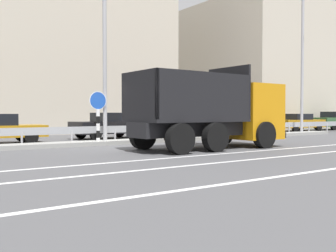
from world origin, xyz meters
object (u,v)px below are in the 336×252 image
at_px(parked_car_4, 109,125).
at_px(parked_car_8, 336,121).
at_px(street_lamp_1, 106,27).
at_px(parked_car_6, 244,123).
at_px(street_lamp_2, 304,54).
at_px(dump_truck, 224,116).
at_px(parked_car_7, 298,122).
at_px(median_road_sign, 98,116).
at_px(parked_car_5, 188,124).

height_order(parked_car_4, parked_car_8, parked_car_8).
xyz_separation_m(street_lamp_1, parked_car_6, (12.24, 3.64, -4.39)).
relative_size(street_lamp_2, parked_car_6, 1.94).
distance_m(parked_car_6, parked_car_8, 10.64).
relative_size(dump_truck, parked_car_8, 1.37).
height_order(dump_truck, parked_car_7, dump_truck).
relative_size(street_lamp_1, parked_car_4, 2.39).
bearing_deg(median_road_sign, parked_car_7, 10.47).
xyz_separation_m(parked_car_6, parked_car_8, (10.63, -0.29, 0.06)).
bearing_deg(parked_car_7, street_lamp_1, -78.38).
relative_size(street_lamp_1, parked_car_5, 2.15).
relative_size(median_road_sign, parked_car_6, 0.48).
xyz_separation_m(dump_truck, parked_car_7, (14.64, 7.38, -0.59)).
bearing_deg(parked_car_7, median_road_sign, -78.61).
height_order(street_lamp_2, parked_car_8, street_lamp_2).
bearing_deg(parked_car_8, median_road_sign, -78.01).
distance_m(street_lamp_1, parked_car_4, 5.92).
distance_m(dump_truck, parked_car_7, 16.41).
height_order(street_lamp_1, parked_car_6, street_lamp_1).
height_order(parked_car_5, parked_car_6, parked_car_5).
relative_size(dump_truck, street_lamp_2, 0.69).
bearing_deg(parked_car_6, parked_car_8, 91.49).
relative_size(parked_car_7, parked_car_8, 0.95).
height_order(dump_truck, parked_car_4, dump_truck).
bearing_deg(parked_car_4, parked_car_7, -92.30).
relative_size(street_lamp_1, parked_car_7, 2.04).
bearing_deg(median_road_sign, street_lamp_2, -0.04).
relative_size(dump_truck, median_road_sign, 2.83).
xyz_separation_m(street_lamp_1, parked_car_7, (17.81, 3.37, -4.41)).
bearing_deg(street_lamp_1, parked_car_7, 10.70).
bearing_deg(parked_car_8, parked_car_6, -87.78).
bearing_deg(dump_truck, street_lamp_2, 109.95).
distance_m(dump_truck, median_road_sign, 5.38).
distance_m(median_road_sign, parked_car_4, 4.22).
height_order(parked_car_4, parked_car_7, parked_car_4).
xyz_separation_m(parked_car_4, parked_car_6, (10.40, 0.11, -0.01)).
relative_size(dump_truck, parked_car_5, 1.52).
distance_m(dump_truck, parked_car_8, 21.05).
bearing_deg(parked_car_4, parked_car_6, -91.10).
relative_size(street_lamp_2, parked_car_4, 2.44).
bearing_deg(median_road_sign, parked_car_4, 57.43).
xyz_separation_m(dump_truck, street_lamp_1, (-3.17, 4.02, 3.83)).
height_order(street_lamp_2, parked_car_4, street_lamp_2).
relative_size(street_lamp_1, parked_car_6, 1.90).
xyz_separation_m(median_road_sign, parked_car_6, (12.66, 3.64, -0.53)).
bearing_deg(parked_car_5, street_lamp_1, 116.25).
distance_m(parked_car_4, parked_car_8, 21.04).
distance_m(street_lamp_1, parked_car_6, 13.51).
distance_m(dump_truck, street_lamp_1, 6.39).
xyz_separation_m(street_lamp_2, parked_car_6, (-1.56, 3.65, -4.45)).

